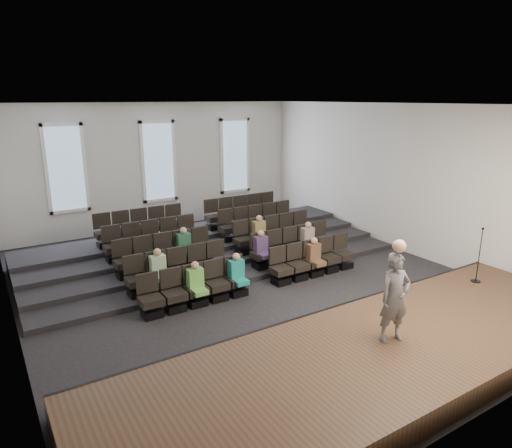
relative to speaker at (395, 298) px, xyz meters
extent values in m
plane|color=black|center=(-0.29, 5.05, -1.41)|extent=(14.00, 14.00, 0.00)
cube|color=white|center=(-0.29, 5.05, 3.60)|extent=(12.00, 14.00, 0.02)
cube|color=silver|center=(-0.29, 12.07, 1.09)|extent=(12.00, 0.04, 5.00)
cube|color=silver|center=(-0.29, -1.97, 1.09)|extent=(12.00, 0.04, 5.00)
cube|color=silver|center=(-6.31, 5.05, 1.09)|extent=(0.04, 14.00, 5.00)
cube|color=silver|center=(5.73, 5.05, 1.09)|extent=(0.04, 14.00, 5.00)
cube|color=#47311E|center=(-0.29, -0.05, -1.16)|extent=(11.80, 3.60, 0.50)
cube|color=black|center=(-0.29, 1.72, -1.16)|extent=(11.80, 0.06, 0.52)
cube|color=black|center=(-0.29, 7.38, -1.33)|extent=(11.80, 4.80, 0.15)
cube|color=black|center=(-0.29, 7.90, -1.26)|extent=(11.80, 3.75, 0.30)
cube|color=black|center=(-0.29, 8.43, -1.18)|extent=(11.80, 2.70, 0.45)
cube|color=black|center=(-0.29, 8.95, -1.11)|extent=(11.80, 1.65, 0.60)
cube|color=black|center=(-3.42, 4.45, -1.31)|extent=(0.47, 0.43, 0.20)
cube|color=black|center=(-3.42, 4.45, -1.00)|extent=(0.55, 0.50, 0.19)
cube|color=black|center=(-3.42, 4.66, -0.59)|extent=(0.55, 0.08, 0.50)
cube|color=black|center=(-2.82, 4.45, -1.31)|extent=(0.47, 0.43, 0.20)
cube|color=black|center=(-2.82, 4.45, -1.00)|extent=(0.55, 0.50, 0.19)
cube|color=black|center=(-2.82, 4.66, -0.59)|extent=(0.55, 0.08, 0.50)
cube|color=black|center=(-2.22, 4.45, -1.31)|extent=(0.47, 0.43, 0.20)
cube|color=black|center=(-2.22, 4.45, -1.00)|extent=(0.55, 0.50, 0.19)
cube|color=black|center=(-2.22, 4.66, -0.59)|extent=(0.55, 0.08, 0.50)
cube|color=black|center=(-1.62, 4.45, -1.31)|extent=(0.47, 0.43, 0.20)
cube|color=black|center=(-1.62, 4.45, -1.00)|extent=(0.55, 0.50, 0.19)
cube|color=black|center=(-1.62, 4.66, -0.59)|extent=(0.55, 0.08, 0.50)
cube|color=black|center=(-1.02, 4.45, -1.31)|extent=(0.47, 0.43, 0.20)
cube|color=black|center=(-1.02, 4.45, -1.00)|extent=(0.55, 0.50, 0.19)
cube|color=black|center=(-1.02, 4.66, -0.59)|extent=(0.55, 0.08, 0.50)
cube|color=black|center=(0.43, 4.45, -1.31)|extent=(0.47, 0.43, 0.20)
cube|color=black|center=(0.43, 4.45, -1.00)|extent=(0.55, 0.50, 0.19)
cube|color=black|center=(0.43, 4.66, -0.59)|extent=(0.55, 0.08, 0.50)
cube|color=black|center=(1.03, 4.45, -1.31)|extent=(0.47, 0.43, 0.20)
cube|color=black|center=(1.03, 4.45, -1.00)|extent=(0.55, 0.50, 0.19)
cube|color=black|center=(1.03, 4.66, -0.59)|extent=(0.55, 0.08, 0.50)
cube|color=black|center=(1.63, 4.45, -1.31)|extent=(0.47, 0.43, 0.20)
cube|color=black|center=(1.63, 4.45, -1.00)|extent=(0.55, 0.50, 0.19)
cube|color=black|center=(1.63, 4.66, -0.59)|extent=(0.55, 0.08, 0.50)
cube|color=black|center=(2.23, 4.45, -1.31)|extent=(0.47, 0.43, 0.20)
cube|color=black|center=(2.23, 4.45, -1.00)|extent=(0.55, 0.50, 0.19)
cube|color=black|center=(2.23, 4.66, -0.59)|extent=(0.55, 0.08, 0.50)
cube|color=black|center=(2.83, 4.45, -1.31)|extent=(0.47, 0.43, 0.20)
cube|color=black|center=(2.83, 4.45, -1.00)|extent=(0.55, 0.50, 0.19)
cube|color=black|center=(2.83, 4.66, -0.59)|extent=(0.55, 0.08, 0.50)
cube|color=black|center=(-3.42, 5.50, -1.16)|extent=(0.47, 0.43, 0.20)
cube|color=black|center=(-3.42, 5.50, -0.85)|extent=(0.55, 0.50, 0.19)
cube|color=black|center=(-3.42, 5.71, -0.44)|extent=(0.55, 0.08, 0.50)
cube|color=black|center=(-2.82, 5.50, -1.16)|extent=(0.47, 0.43, 0.20)
cube|color=black|center=(-2.82, 5.50, -0.85)|extent=(0.55, 0.50, 0.19)
cube|color=black|center=(-2.82, 5.71, -0.44)|extent=(0.55, 0.08, 0.50)
cube|color=black|center=(-2.22, 5.50, -1.16)|extent=(0.47, 0.43, 0.20)
cube|color=black|center=(-2.22, 5.50, -0.85)|extent=(0.55, 0.50, 0.19)
cube|color=black|center=(-2.22, 5.71, -0.44)|extent=(0.55, 0.08, 0.50)
cube|color=black|center=(-1.62, 5.50, -1.16)|extent=(0.47, 0.43, 0.20)
cube|color=black|center=(-1.62, 5.50, -0.85)|extent=(0.55, 0.50, 0.19)
cube|color=black|center=(-1.62, 5.71, -0.44)|extent=(0.55, 0.08, 0.50)
cube|color=black|center=(-1.02, 5.50, -1.16)|extent=(0.47, 0.43, 0.20)
cube|color=black|center=(-1.02, 5.50, -0.85)|extent=(0.55, 0.50, 0.19)
cube|color=black|center=(-1.02, 5.71, -0.44)|extent=(0.55, 0.08, 0.50)
cube|color=black|center=(0.43, 5.50, -1.16)|extent=(0.47, 0.43, 0.20)
cube|color=black|center=(0.43, 5.50, -0.85)|extent=(0.55, 0.50, 0.19)
cube|color=black|center=(0.43, 5.71, -0.44)|extent=(0.55, 0.08, 0.50)
cube|color=black|center=(1.03, 5.50, -1.16)|extent=(0.47, 0.43, 0.20)
cube|color=black|center=(1.03, 5.50, -0.85)|extent=(0.55, 0.50, 0.19)
cube|color=black|center=(1.03, 5.71, -0.44)|extent=(0.55, 0.08, 0.50)
cube|color=black|center=(1.63, 5.50, -1.16)|extent=(0.47, 0.43, 0.20)
cube|color=black|center=(1.63, 5.50, -0.85)|extent=(0.55, 0.50, 0.19)
cube|color=black|center=(1.63, 5.71, -0.44)|extent=(0.55, 0.08, 0.50)
cube|color=black|center=(2.23, 5.50, -1.16)|extent=(0.47, 0.43, 0.20)
cube|color=black|center=(2.23, 5.50, -0.85)|extent=(0.55, 0.50, 0.19)
cube|color=black|center=(2.23, 5.71, -0.44)|extent=(0.55, 0.08, 0.50)
cube|color=black|center=(2.83, 5.50, -1.16)|extent=(0.47, 0.43, 0.20)
cube|color=black|center=(2.83, 5.50, -0.85)|extent=(0.55, 0.50, 0.19)
cube|color=black|center=(2.83, 5.71, -0.44)|extent=(0.55, 0.08, 0.50)
cube|color=black|center=(-3.42, 6.55, -1.01)|extent=(0.47, 0.42, 0.20)
cube|color=black|center=(-3.42, 6.55, -0.70)|extent=(0.55, 0.50, 0.19)
cube|color=black|center=(-3.42, 6.76, -0.29)|extent=(0.55, 0.08, 0.50)
cube|color=black|center=(-2.82, 6.55, -1.01)|extent=(0.47, 0.42, 0.20)
cube|color=black|center=(-2.82, 6.55, -0.70)|extent=(0.55, 0.50, 0.19)
cube|color=black|center=(-2.82, 6.76, -0.29)|extent=(0.55, 0.08, 0.50)
cube|color=black|center=(-2.22, 6.55, -1.01)|extent=(0.47, 0.42, 0.20)
cube|color=black|center=(-2.22, 6.55, -0.70)|extent=(0.55, 0.50, 0.19)
cube|color=black|center=(-2.22, 6.76, -0.29)|extent=(0.55, 0.08, 0.50)
cube|color=black|center=(-1.62, 6.55, -1.01)|extent=(0.47, 0.42, 0.20)
cube|color=black|center=(-1.62, 6.55, -0.70)|extent=(0.55, 0.50, 0.19)
cube|color=black|center=(-1.62, 6.76, -0.29)|extent=(0.55, 0.08, 0.50)
cube|color=black|center=(-1.02, 6.55, -1.01)|extent=(0.47, 0.42, 0.20)
cube|color=black|center=(-1.02, 6.55, -0.70)|extent=(0.55, 0.50, 0.19)
cube|color=black|center=(-1.02, 6.76, -0.29)|extent=(0.55, 0.08, 0.50)
cube|color=black|center=(0.43, 6.55, -1.01)|extent=(0.47, 0.42, 0.20)
cube|color=black|center=(0.43, 6.55, -0.70)|extent=(0.55, 0.50, 0.19)
cube|color=black|center=(0.43, 6.76, -0.29)|extent=(0.55, 0.08, 0.50)
cube|color=black|center=(1.03, 6.55, -1.01)|extent=(0.47, 0.42, 0.20)
cube|color=black|center=(1.03, 6.55, -0.70)|extent=(0.55, 0.50, 0.19)
cube|color=black|center=(1.03, 6.76, -0.29)|extent=(0.55, 0.08, 0.50)
cube|color=black|center=(1.63, 6.55, -1.01)|extent=(0.47, 0.42, 0.20)
cube|color=black|center=(1.63, 6.55, -0.70)|extent=(0.55, 0.50, 0.19)
cube|color=black|center=(1.63, 6.76, -0.29)|extent=(0.55, 0.08, 0.50)
cube|color=black|center=(2.23, 6.55, -1.01)|extent=(0.47, 0.42, 0.20)
cube|color=black|center=(2.23, 6.55, -0.70)|extent=(0.55, 0.50, 0.19)
cube|color=black|center=(2.23, 6.76, -0.29)|extent=(0.55, 0.08, 0.50)
cube|color=black|center=(2.83, 6.55, -1.01)|extent=(0.47, 0.42, 0.20)
cube|color=black|center=(2.83, 6.55, -0.70)|extent=(0.55, 0.50, 0.19)
cube|color=black|center=(2.83, 6.76, -0.29)|extent=(0.55, 0.08, 0.50)
cube|color=black|center=(-3.42, 7.60, -0.86)|extent=(0.47, 0.42, 0.20)
cube|color=black|center=(-3.42, 7.60, -0.55)|extent=(0.55, 0.50, 0.19)
cube|color=black|center=(-3.42, 7.81, -0.14)|extent=(0.55, 0.08, 0.50)
cube|color=black|center=(-2.82, 7.60, -0.86)|extent=(0.47, 0.42, 0.20)
cube|color=black|center=(-2.82, 7.60, -0.55)|extent=(0.55, 0.50, 0.19)
cube|color=black|center=(-2.82, 7.81, -0.14)|extent=(0.55, 0.08, 0.50)
cube|color=black|center=(-2.22, 7.60, -0.86)|extent=(0.47, 0.42, 0.20)
cube|color=black|center=(-2.22, 7.60, -0.55)|extent=(0.55, 0.50, 0.19)
cube|color=black|center=(-2.22, 7.81, -0.14)|extent=(0.55, 0.08, 0.50)
cube|color=black|center=(-1.62, 7.60, -0.86)|extent=(0.47, 0.42, 0.20)
cube|color=black|center=(-1.62, 7.60, -0.55)|extent=(0.55, 0.50, 0.19)
cube|color=black|center=(-1.62, 7.81, -0.14)|extent=(0.55, 0.08, 0.50)
cube|color=black|center=(-1.02, 7.60, -0.86)|extent=(0.47, 0.42, 0.20)
cube|color=black|center=(-1.02, 7.60, -0.55)|extent=(0.55, 0.50, 0.19)
cube|color=black|center=(-1.02, 7.81, -0.14)|extent=(0.55, 0.08, 0.50)
cube|color=black|center=(0.43, 7.60, -0.86)|extent=(0.47, 0.42, 0.20)
cube|color=black|center=(0.43, 7.60, -0.55)|extent=(0.55, 0.50, 0.19)
cube|color=black|center=(0.43, 7.81, -0.14)|extent=(0.55, 0.08, 0.50)
cube|color=black|center=(1.03, 7.60, -0.86)|extent=(0.47, 0.42, 0.20)
cube|color=black|center=(1.03, 7.60, -0.55)|extent=(0.55, 0.50, 0.19)
cube|color=black|center=(1.03, 7.81, -0.14)|extent=(0.55, 0.08, 0.50)
cube|color=black|center=(1.63, 7.60, -0.86)|extent=(0.47, 0.42, 0.20)
cube|color=black|center=(1.63, 7.60, -0.55)|extent=(0.55, 0.50, 0.19)
cube|color=black|center=(1.63, 7.81, -0.14)|extent=(0.55, 0.08, 0.50)
cube|color=black|center=(2.23, 7.60, -0.86)|extent=(0.47, 0.42, 0.20)
cube|color=black|center=(2.23, 7.60, -0.55)|extent=(0.55, 0.50, 0.19)
cube|color=black|center=(2.23, 7.81, -0.14)|extent=(0.55, 0.08, 0.50)
cube|color=black|center=(2.83, 7.60, -0.86)|extent=(0.47, 0.42, 0.20)
cube|color=black|center=(2.83, 7.60, -0.55)|extent=(0.55, 0.50, 0.19)
cube|color=black|center=(2.83, 7.81, -0.14)|extent=(0.55, 0.08, 0.50)
cube|color=black|center=(-3.42, 8.65, -0.71)|extent=(0.47, 0.42, 0.20)
cube|color=black|center=(-3.42, 8.65, -0.40)|extent=(0.55, 0.50, 0.19)
cube|color=black|center=(-3.42, 8.86, 0.01)|extent=(0.55, 0.08, 0.50)
cube|color=black|center=(-2.82, 8.65, -0.71)|extent=(0.47, 0.42, 0.20)
cube|color=black|center=(-2.82, 8.65, -0.40)|extent=(0.55, 0.50, 0.19)
cube|color=black|center=(-2.82, 8.86, 0.01)|extent=(0.55, 0.08, 0.50)
cube|color=black|center=(-2.22, 8.65, -0.71)|extent=(0.47, 0.42, 0.20)
cube|color=black|center=(-2.22, 8.65, -0.40)|extent=(0.55, 0.50, 0.19)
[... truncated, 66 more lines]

